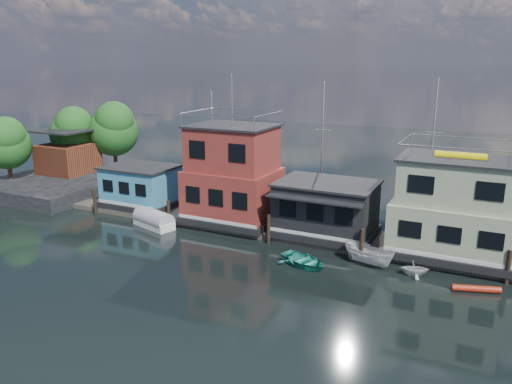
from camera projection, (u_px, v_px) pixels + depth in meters
The scene contains 14 objects.
ground at pixel (264, 307), 27.59m from camera, with size 160.00×160.00×0.00m, color black.
dock at pixel (331, 237), 37.95m from camera, with size 48.00×5.00×0.40m, color #595147.
houseboat_blue at pixel (141, 186), 45.10m from camera, with size 6.40×4.90×3.66m.
houseboat_red at pixel (233, 176), 40.57m from camera, with size 7.40×5.90×11.86m.
houseboat_dark at pixel (326, 208), 37.58m from camera, with size 7.40×6.10×4.06m.
houseboat_green at pixel (455, 209), 33.47m from camera, with size 8.40×5.90×7.03m.
pilings at pixel (315, 236), 35.43m from camera, with size 42.28×0.28×2.20m.
background_masts at pixel (414, 160), 39.76m from camera, with size 36.40×0.16×12.00m.
shore at pixel (69, 153), 53.48m from camera, with size 12.40×15.72×8.24m.
motorboat at pixel (369, 255), 33.06m from camera, with size 1.42×3.78×1.46m, color silver.
tarp_runabout at pixel (154, 220), 40.71m from camera, with size 4.13×2.59×1.56m.
red_kayak at pixel (476, 289), 29.36m from camera, with size 0.40×0.40×2.76m, color #A82612.
dinghy_teal at pixel (304, 260), 33.08m from camera, with size 2.56×3.58×0.74m, color teal.
dinghy_white at pixel (414, 268), 31.54m from camera, with size 1.60×1.86×0.98m, color silver.
Camera 1 is at (10.61, -22.68, 13.25)m, focal length 35.00 mm.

